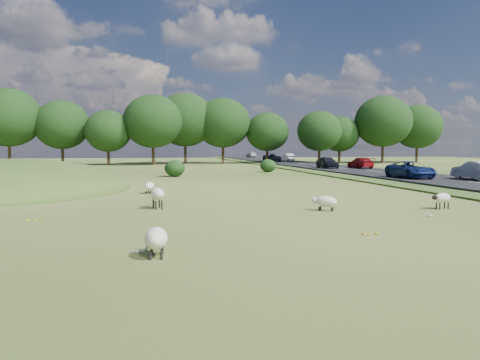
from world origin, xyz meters
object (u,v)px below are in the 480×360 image
object	(u,v)px
car_4	(288,157)
sheep_3	(149,186)
car_3	(327,162)
car_7	(360,163)
car_1	(410,170)
car_5	(272,158)
sheep_2	(156,238)
sheep_0	(442,198)
car_0	(477,170)
sheep_1	(157,194)
sheep_4	(325,201)
car_6	(251,155)

from	to	relation	value
car_4	sheep_3	bearing A→B (deg)	65.04
car_3	car_7	distance (m)	3.92
sheep_3	car_1	distance (m)	21.84
car_3	car_5	distance (m)	25.47
car_7	sheep_2	bearing A→B (deg)	58.36
car_1	car_3	size ratio (longest dim) A/B	1.18
sheep_0	car_0	distance (m)	17.63
car_0	car_5	world-z (taller)	car_0
sheep_3	car_0	bearing A→B (deg)	112.15
car_7	car_5	bearing A→B (deg)	-81.82
car_4	car_5	xyz separation A→B (m)	(-3.80, -3.15, 0.01)
car_0	sheep_3	bearing A→B (deg)	7.83
car_3	car_5	size ratio (longest dim) A/B	0.82
sheep_3	car_7	size ratio (longest dim) A/B	0.29
sheep_1	car_1	distance (m)	24.52
sheep_4	car_3	distance (m)	36.17
sheep_0	car_3	distance (m)	34.99
car_4	sheep_2	bearing A→B (deg)	70.53
car_1	car_5	distance (m)	43.54
car_6	car_7	world-z (taller)	car_6
sheep_3	car_0	xyz separation A→B (m)	(24.69, 3.40, 0.53)
car_3	sheep_4	bearing A→B (deg)	-111.75
sheep_1	sheep_3	bearing A→B (deg)	-5.82
sheep_0	car_6	bearing A→B (deg)	-108.28
sheep_0	sheep_4	world-z (taller)	sheep_0
car_6	car_7	xyz separation A→B (m)	(0.00, -60.02, -0.03)
car_0	car_3	bearing A→B (deg)	-79.75
sheep_1	car_6	distance (m)	93.72
car_0	car_1	xyz separation A→B (m)	(-3.80, 2.96, -0.04)
sheep_3	car_3	distance (m)	32.13
sheep_2	car_7	bearing A→B (deg)	-27.95
sheep_0	car_6	world-z (taller)	car_6
car_4	car_6	bearing A→B (deg)	-90.00
sheep_3	car_4	distance (m)	58.50
sheep_4	car_4	xyz separation A→B (m)	(17.20, 62.21, 0.52)
sheep_3	car_4	world-z (taller)	car_4
sheep_3	car_0	distance (m)	24.92
sheep_2	car_7	size ratio (longest dim) A/B	0.30
sheep_1	car_6	bearing A→B (deg)	-23.68
sheep_4	car_3	bearing A→B (deg)	-74.73
sheep_4	car_6	world-z (taller)	car_6
sheep_1	car_5	distance (m)	60.52
car_3	sheep_2	bearing A→B (deg)	-116.95
car_3	sheep_0	bearing A→B (deg)	-103.35
sheep_2	car_1	bearing A→B (deg)	-38.68
car_4	car_5	distance (m)	4.94
car_4	car_6	xyz separation A→B (m)	(0.00, 30.43, -0.02)
sheep_0	sheep_4	bearing A→B (deg)	-15.86
sheep_0	car_5	bearing A→B (deg)	-108.74
sheep_1	sheep_4	distance (m)	7.45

